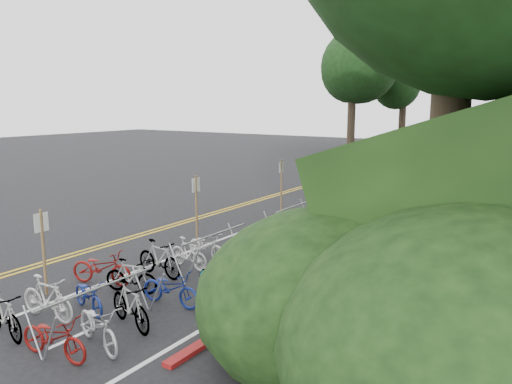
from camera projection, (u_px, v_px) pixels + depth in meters
The scene contains 9 objects.
ground at pixel (69, 281), 14.30m from camera, with size 120.00×120.00×0.00m, color black.
road_markings at pixel (271, 217), 22.26m from camera, with size 7.47×80.00×0.01m.
red_curb at pixel (397, 222), 21.08m from camera, with size 0.25×28.00×0.10m, color maroon.
bike_rack_front at pixel (100, 299), 10.93m from camera, with size 1.09×3.10×1.07m.
bike_racks_rest at pixel (347, 194), 23.22m from camera, with size 1.14×23.00×1.17m.
signpost_near at pixel (43, 246), 13.05m from camera, with size 0.08×0.40×2.32m.
signposts_rest at pixel (311, 175), 25.24m from camera, with size 0.08×18.40×2.50m.
bike_front at pixel (102, 268), 13.96m from camera, with size 1.85×0.64×0.97m, color maroon.
bike_valet at pixel (149, 282), 12.82m from camera, with size 3.19×8.61×1.08m.
Camera 1 is at (11.98, -8.43, 5.03)m, focal length 35.00 mm.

